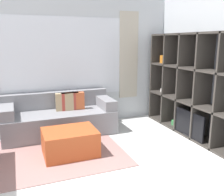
# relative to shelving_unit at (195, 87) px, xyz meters

# --- Properties ---
(wall_back) EXTENTS (5.91, 0.11, 2.70)m
(wall_back) POSITION_rel_shelving_unit_xyz_m (-2.18, 1.46, 0.43)
(wall_back) COLOR silver
(wall_back) RESTS_ON ground_plane
(wall_right) EXTENTS (0.07, 4.33, 2.70)m
(wall_right) POSITION_rel_shelving_unit_xyz_m (0.21, -0.13, 0.42)
(wall_right) COLOR silver
(wall_right) RESTS_ON ground_plane
(area_rug) EXTENTS (2.92, 1.71, 0.01)m
(area_rug) POSITION_rel_shelving_unit_xyz_m (-3.02, 0.07, -0.92)
(area_rug) COLOR gray
(area_rug) RESTS_ON ground_plane
(shelving_unit) EXTENTS (0.42, 2.51, 1.92)m
(shelving_unit) POSITION_rel_shelving_unit_xyz_m (0.00, 0.00, 0.00)
(shelving_unit) COLOR #515660
(shelving_unit) RESTS_ON ground_plane
(couch_main) EXTENTS (2.10, 0.86, 0.79)m
(couch_main) POSITION_rel_shelving_unit_xyz_m (-2.38, 0.99, -0.62)
(couch_main) COLOR gray
(couch_main) RESTS_ON ground_plane
(ottoman) EXTENTS (0.82, 0.64, 0.41)m
(ottoman) POSITION_rel_shelving_unit_xyz_m (-2.40, -0.04, -0.72)
(ottoman) COLOR #B74C23
(ottoman) RESTS_ON ground_plane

